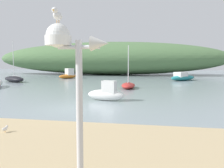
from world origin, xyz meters
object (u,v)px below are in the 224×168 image
mast_structure (68,55)px  seagull_on_radar (57,15)px  sailboat_west_reach (128,85)px  seagull_upper_strand (5,129)px  motorboat_centre_water (106,93)px  motorboat_off_point (182,77)px  motorboat_east_reach (68,75)px  sailboat_inner_mooring (14,79)px

mast_structure → seagull_on_radar: size_ratio=8.19×
sailboat_west_reach → seagull_upper_strand: size_ratio=13.84×
motorboat_centre_water → sailboat_west_reach: bearing=86.1°
seagull_on_radar → motorboat_off_point: seagull_on_radar is taller
sailboat_west_reach → motorboat_off_point: size_ratio=0.96×
mast_structure → sailboat_west_reach: bearing=93.6°
sailboat_west_reach → mast_structure: bearing=-86.4°
seagull_on_radar → motorboat_east_reach: 31.94m
mast_structure → motorboat_off_point: mast_structure is taller
motorboat_centre_water → motorboat_off_point: 18.76m
motorboat_centre_water → seagull_upper_strand: motorboat_centre_water is taller
motorboat_centre_water → motorboat_off_point: motorboat_centre_water is taller
mast_structure → sailboat_inner_mooring: sailboat_inner_mooring is taller
seagull_upper_strand → seagull_on_radar: bearing=-43.0°
sailboat_west_reach → motorboat_centre_water: (-0.51, -7.39, 0.20)m
sailboat_inner_mooring → sailboat_west_reach: bearing=-16.7°
sailboat_inner_mooring → motorboat_east_reach: sailboat_inner_mooring is taller
sailboat_inner_mooring → sailboat_west_reach: sailboat_inner_mooring is taller
sailboat_inner_mooring → seagull_upper_strand: 23.34m
motorboat_east_reach → seagull_upper_strand: 28.06m
seagull_on_radar → seagull_upper_strand: 5.20m
seagull_on_radar → seagull_upper_strand: bearing=137.0°
motorboat_east_reach → seagull_upper_strand: motorboat_east_reach is taller
motorboat_centre_water → motorboat_off_point: size_ratio=0.61×
mast_structure → motorboat_centre_water: mast_structure is taller
seagull_upper_strand → motorboat_centre_water: bearing=78.5°
seagull_on_radar → motorboat_east_reach: (-11.13, 29.80, -2.80)m
seagull_on_radar → motorboat_centre_water: (-1.47, 11.01, -2.83)m
sailboat_inner_mooring → motorboat_off_point: (20.29, 5.92, 0.08)m
sailboat_inner_mooring → seagull_upper_strand: size_ratio=17.35×
mast_structure → motorboat_off_point: size_ratio=0.72×
motorboat_off_point → sailboat_west_reach: bearing=-119.6°
seagull_on_radar → motorboat_off_point: size_ratio=0.09×
motorboat_off_point → seagull_on_radar: bearing=-99.6°
sailboat_west_reach → seagull_upper_strand: bearing=-97.9°
sailboat_inner_mooring → sailboat_west_reach: size_ratio=1.25×
mast_structure → sailboat_inner_mooring: (-15.60, 22.73, -2.24)m
seagull_on_radar → sailboat_inner_mooring: sailboat_inner_mooring is taller
sailboat_west_reach → motorboat_off_point: (5.83, 10.26, 0.16)m
motorboat_centre_water → motorboat_east_reach: motorboat_east_reach is taller
mast_structure → sailboat_west_reach: sailboat_west_reach is taller
seagull_upper_strand → motorboat_east_reach: bearing=106.6°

